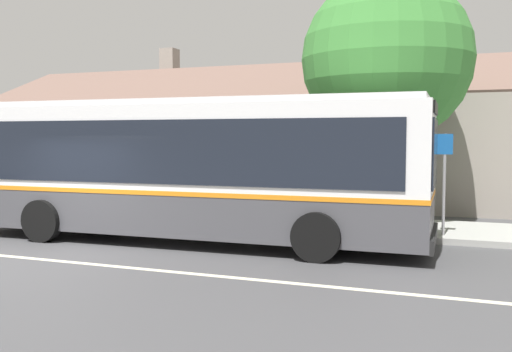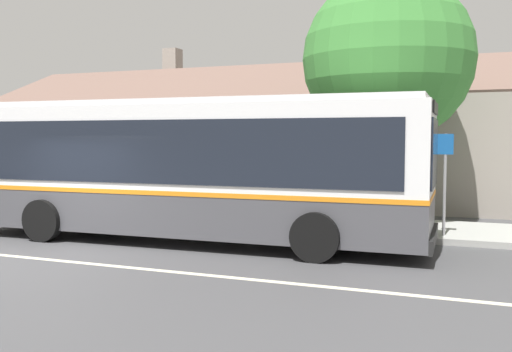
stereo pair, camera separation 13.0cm
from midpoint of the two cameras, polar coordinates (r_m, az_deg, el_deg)
ground_plane at (r=12.52m, az=-20.93°, el=-7.71°), size 300.00×300.00×0.00m
sidewalk_far at (r=17.35m, az=-7.48°, el=-4.03°), size 60.00×3.00×0.15m
lane_divider_stripe at (r=12.52m, az=-20.93°, el=-7.69°), size 60.00×0.16×0.01m
community_building at (r=23.66m, az=6.30°, el=2.83°), size 26.98×8.85×6.57m
transit_bus at (r=13.58m, az=-6.84°, el=0.97°), size 11.43×2.98×3.31m
bench_by_building at (r=20.82m, az=-23.15°, el=-1.62°), size 1.70×0.51×0.94m
street_tree_primary at (r=16.33m, az=13.32°, el=10.75°), size 4.65×4.65×6.93m
bus_stop_sign at (r=14.09m, az=18.62°, el=0.35°), size 0.36×0.07×2.40m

